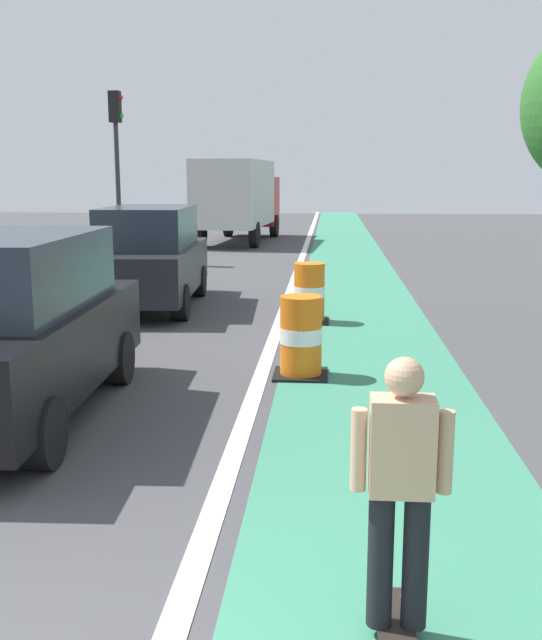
{
  "coord_description": "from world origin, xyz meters",
  "views": [
    {
      "loc": [
        1.8,
        -2.95,
        2.66
      ],
      "look_at": [
        1.17,
        5.02,
        1.1
      ],
      "focal_mm": 41.7,
      "sensor_mm": 36.0,
      "label": 1
    }
  ],
  "objects_px": {
    "traffic_barrel_mid": "(309,293)",
    "delivery_truck_down_block": "(239,196)",
    "parked_suv_second": "(150,257)",
    "traffic_light_corner": "(117,147)",
    "skateboarder_on_lane": "(400,491)",
    "traffic_barrel_front": "(301,337)",
    "parked_suv_nearest": "(9,327)"
  },
  "relations": [
    {
      "from": "skateboarder_on_lane",
      "to": "parked_suv_nearest",
      "type": "xyz_separation_m",
      "value": [
        -3.89,
        3.72,
        0.12
      ]
    },
    {
      "from": "delivery_truck_down_block",
      "to": "skateboarder_on_lane",
      "type": "bearing_deg",
      "value": -81.05
    },
    {
      "from": "traffic_barrel_front",
      "to": "delivery_truck_down_block",
      "type": "distance_m",
      "value": 20.47
    },
    {
      "from": "traffic_barrel_front",
      "to": "parked_suv_nearest",
      "type": "bearing_deg",
      "value": -147.23
    },
    {
      "from": "delivery_truck_down_block",
      "to": "traffic_barrel_mid",
      "type": "bearing_deg",
      "value": -78.63
    },
    {
      "from": "traffic_barrel_mid",
      "to": "delivery_truck_down_block",
      "type": "bearing_deg",
      "value": 101.37
    },
    {
      "from": "parked_suv_nearest",
      "to": "traffic_barrel_mid",
      "type": "bearing_deg",
      "value": 61.62
    },
    {
      "from": "skateboarder_on_lane",
      "to": "traffic_barrel_mid",
      "type": "height_order",
      "value": "skateboarder_on_lane"
    },
    {
      "from": "parked_suv_second",
      "to": "traffic_barrel_mid",
      "type": "relative_size",
      "value": 4.31
    },
    {
      "from": "traffic_barrel_front",
      "to": "traffic_light_corner",
      "type": "distance_m",
      "value": 14.31
    },
    {
      "from": "parked_suv_second",
      "to": "traffic_barrel_front",
      "type": "distance_m",
      "value": 6.09
    },
    {
      "from": "skateboarder_on_lane",
      "to": "traffic_barrel_front",
      "type": "xyz_separation_m",
      "value": [
        -0.78,
        5.72,
        -0.38
      ]
    },
    {
      "from": "traffic_barrel_mid",
      "to": "traffic_light_corner",
      "type": "height_order",
      "value": "traffic_light_corner"
    },
    {
      "from": "skateboarder_on_lane",
      "to": "delivery_truck_down_block",
      "type": "distance_m",
      "value": 26.22
    },
    {
      "from": "parked_suv_second",
      "to": "traffic_light_corner",
      "type": "distance_m",
      "value": 8.38
    },
    {
      "from": "traffic_barrel_front",
      "to": "delivery_truck_down_block",
      "type": "height_order",
      "value": "delivery_truck_down_block"
    },
    {
      "from": "parked_suv_nearest",
      "to": "traffic_barrel_front",
      "type": "relative_size",
      "value": 4.28
    },
    {
      "from": "skateboarder_on_lane",
      "to": "traffic_barrel_mid",
      "type": "xyz_separation_m",
      "value": [
        -0.78,
        9.48,
        -0.38
      ]
    },
    {
      "from": "skateboarder_on_lane",
      "to": "traffic_light_corner",
      "type": "bearing_deg",
      "value": 110.36
    },
    {
      "from": "parked_suv_nearest",
      "to": "traffic_light_corner",
      "type": "height_order",
      "value": "traffic_light_corner"
    },
    {
      "from": "parked_suv_second",
      "to": "skateboarder_on_lane",
      "type": "bearing_deg",
      "value": -69.43
    },
    {
      "from": "parked_suv_second",
      "to": "traffic_barrel_front",
      "type": "relative_size",
      "value": 4.31
    },
    {
      "from": "traffic_barrel_mid",
      "to": "traffic_barrel_front",
      "type": "bearing_deg",
      "value": -90.07
    },
    {
      "from": "traffic_barrel_mid",
      "to": "parked_suv_second",
      "type": "bearing_deg",
      "value": 157.76
    },
    {
      "from": "parked_suv_second",
      "to": "traffic_barrel_mid",
      "type": "xyz_separation_m",
      "value": [
        3.29,
        -1.34,
        -0.5
      ]
    },
    {
      "from": "skateboarder_on_lane",
      "to": "traffic_light_corner",
      "type": "relative_size",
      "value": 0.33
    },
    {
      "from": "skateboarder_on_lane",
      "to": "traffic_barrel_front",
      "type": "height_order",
      "value": "skateboarder_on_lane"
    },
    {
      "from": "delivery_truck_down_block",
      "to": "parked_suv_second",
      "type": "bearing_deg",
      "value": -89.95
    },
    {
      "from": "parked_suv_nearest",
      "to": "traffic_barrel_front",
      "type": "height_order",
      "value": "parked_suv_nearest"
    },
    {
      "from": "traffic_barrel_mid",
      "to": "delivery_truck_down_block",
      "type": "height_order",
      "value": "delivery_truck_down_block"
    },
    {
      "from": "parked_suv_second",
      "to": "traffic_light_corner",
      "type": "xyz_separation_m",
      "value": [
        -2.75,
        7.53,
        2.47
      ]
    },
    {
      "from": "parked_suv_second",
      "to": "delivery_truck_down_block",
      "type": "height_order",
      "value": "delivery_truck_down_block"
    }
  ]
}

